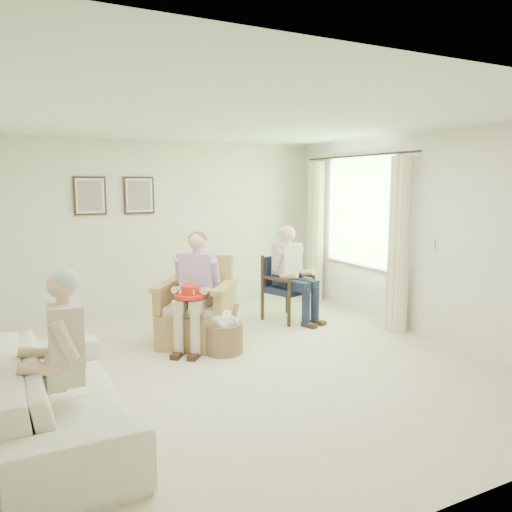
% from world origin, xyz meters
% --- Properties ---
extents(floor, '(5.50, 5.50, 0.00)m').
position_xyz_m(floor, '(0.00, 0.00, 0.00)').
color(floor, beige).
rests_on(floor, ground).
extents(back_wall, '(5.00, 0.04, 2.60)m').
position_xyz_m(back_wall, '(0.00, 2.75, 1.30)').
color(back_wall, silver).
rests_on(back_wall, ground).
extents(front_wall, '(5.00, 0.04, 2.60)m').
position_xyz_m(front_wall, '(0.00, -2.75, 1.30)').
color(front_wall, silver).
rests_on(front_wall, ground).
extents(right_wall, '(0.04, 5.50, 2.60)m').
position_xyz_m(right_wall, '(2.50, 0.00, 1.30)').
color(right_wall, silver).
rests_on(right_wall, ground).
extents(ceiling, '(5.00, 5.50, 0.02)m').
position_xyz_m(ceiling, '(0.00, 0.00, 2.60)').
color(ceiling, white).
rests_on(ceiling, back_wall).
extents(window, '(0.13, 2.50, 1.63)m').
position_xyz_m(window, '(2.46, 1.20, 1.58)').
color(window, '#2D6B23').
rests_on(window, right_wall).
extents(curtain_left, '(0.34, 0.34, 2.30)m').
position_xyz_m(curtain_left, '(2.33, 0.22, 1.15)').
color(curtain_left, '#F2EBBD').
rests_on(curtain_left, ground).
extents(curtain_right, '(0.34, 0.34, 2.30)m').
position_xyz_m(curtain_right, '(2.33, 2.18, 1.15)').
color(curtain_right, '#F2EBBD').
rests_on(curtain_right, ground).
extents(framed_print_left, '(0.45, 0.05, 0.55)m').
position_xyz_m(framed_print_left, '(-1.15, 2.71, 1.78)').
color(framed_print_left, '#382114').
rests_on(framed_print_left, back_wall).
extents(framed_print_right, '(0.45, 0.05, 0.55)m').
position_xyz_m(framed_print_right, '(-0.45, 2.71, 1.78)').
color(framed_print_right, '#382114').
rests_on(framed_print_right, back_wall).
extents(wicker_armchair, '(0.83, 0.82, 1.06)m').
position_xyz_m(wicker_armchair, '(-0.25, 0.92, 0.34)').
color(wicker_armchair, '#AF7F53').
rests_on(wicker_armchair, ground).
extents(wood_armchair, '(0.59, 0.56, 0.91)m').
position_xyz_m(wood_armchair, '(1.33, 1.44, 0.50)').
color(wood_armchair, black).
rests_on(wood_armchair, ground).
extents(sofa, '(2.24, 0.88, 0.65)m').
position_xyz_m(sofa, '(-1.95, -0.73, 0.33)').
color(sofa, white).
rests_on(sofa, ground).
extents(person_wicker, '(0.40, 0.63, 1.36)m').
position_xyz_m(person_wicker, '(-0.25, 0.78, 0.80)').
color(person_wicker, '#BEB399').
rests_on(person_wicker, ground).
extents(person_dark, '(0.40, 0.63, 1.33)m').
position_xyz_m(person_dark, '(1.33, 1.28, 0.78)').
color(person_dark, '#191D38').
rests_on(person_dark, ground).
extents(person_sofa, '(0.42, 0.63, 1.30)m').
position_xyz_m(person_sofa, '(-1.95, -0.88, 0.75)').
color(person_sofa, '#BFB499').
rests_on(person_sofa, ground).
extents(red_hat, '(0.36, 0.36, 0.14)m').
position_xyz_m(red_hat, '(-0.41, 0.63, 0.70)').
color(red_hat, red).
rests_on(red_hat, person_wicker).
extents(hatbox, '(0.60, 0.60, 0.66)m').
position_xyz_m(hatbox, '(-0.07, 0.45, 0.26)').
color(hatbox, tan).
rests_on(hatbox, ground).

